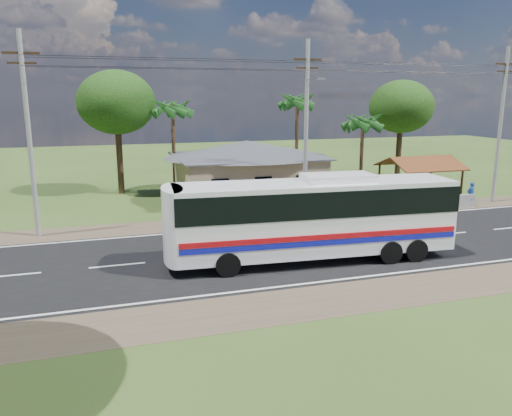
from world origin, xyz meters
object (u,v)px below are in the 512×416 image
(motorcycle, at_px, (327,204))
(person, at_px, (471,194))
(coach_bus, at_px, (315,212))
(waiting_shed, at_px, (420,164))

(motorcycle, distance_m, person, 10.34)
(coach_bus, height_order, motorcycle, coach_bus)
(coach_bus, distance_m, motorcycle, 11.03)
(waiting_shed, relative_size, person, 2.97)
(motorcycle, bearing_deg, person, -86.61)
(coach_bus, bearing_deg, person, 30.59)
(waiting_shed, bearing_deg, coach_bus, -141.27)
(waiting_shed, relative_size, coach_bus, 0.39)
(coach_bus, xyz_separation_m, motorcycle, (5.15, 9.56, -1.93))
(waiting_shed, xyz_separation_m, motorcycle, (-7.87, -0.88, -2.31))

